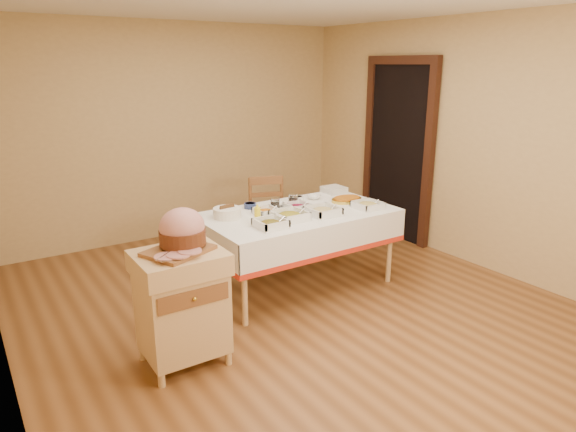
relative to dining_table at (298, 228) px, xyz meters
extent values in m
plane|color=brown|center=(-0.30, -0.30, -0.60)|extent=(5.00, 5.00, 0.00)
plane|color=tan|center=(-0.30, 2.20, 0.70)|extent=(4.50, 0.00, 4.50)
plane|color=tan|center=(1.95, -0.30, 0.70)|extent=(0.00, 5.00, 5.00)
cube|color=black|center=(1.91, 0.60, 0.45)|extent=(0.06, 0.90, 2.10)
cube|color=#381B11|center=(1.89, 0.10, 0.45)|extent=(0.08, 0.10, 2.10)
cube|color=#381B11|center=(1.89, 1.10, 0.45)|extent=(0.08, 0.10, 2.10)
cube|color=#381B11|center=(1.89, 0.60, 1.55)|extent=(0.08, 1.10, 0.10)
cube|color=#D8B077|center=(0.00, 0.00, 0.13)|extent=(1.80, 1.00, 0.04)
cylinder|color=#D8B077|center=(-0.82, -0.42, -0.24)|extent=(0.05, 0.05, 0.71)
cylinder|color=#D8B077|center=(-0.82, 0.42, -0.24)|extent=(0.05, 0.05, 0.71)
cylinder|color=#D8B077|center=(0.82, -0.42, -0.24)|extent=(0.05, 0.05, 0.71)
cylinder|color=#D8B077|center=(0.82, 0.42, -0.24)|extent=(0.05, 0.05, 0.71)
cube|color=white|center=(0.00, 0.00, 0.16)|extent=(1.82, 1.02, 0.01)
cube|color=#D8B077|center=(-1.46, -0.66, -0.19)|extent=(0.57, 0.47, 0.61)
cube|color=#D8B077|center=(-1.46, -0.66, 0.18)|extent=(0.61, 0.51, 0.15)
cube|color=brown|center=(-1.46, -0.90, 0.01)|extent=(0.50, 0.01, 0.12)
sphere|color=gold|center=(-1.46, -0.91, 0.01)|extent=(0.03, 0.03, 0.03)
cylinder|color=#D8B077|center=(-1.71, -0.86, -0.55)|extent=(0.05, 0.05, 0.10)
cylinder|color=#D8B077|center=(-1.71, -0.46, -0.55)|extent=(0.05, 0.05, 0.10)
cylinder|color=#D8B077|center=(-1.20, -0.86, -0.55)|extent=(0.05, 0.05, 0.10)
cylinder|color=#D8B077|center=(-1.20, -0.46, -0.55)|extent=(0.05, 0.05, 0.10)
cube|color=brown|center=(0.11, 0.70, -0.14)|extent=(0.53, 0.51, 0.03)
cylinder|color=brown|center=(-0.11, 0.60, -0.38)|extent=(0.04, 0.04, 0.45)
cylinder|color=brown|center=(0.01, 0.93, -0.38)|extent=(0.04, 0.04, 0.45)
cylinder|color=brown|center=(0.22, 0.47, -0.38)|extent=(0.04, 0.04, 0.45)
cylinder|color=brown|center=(0.34, 0.81, -0.38)|extent=(0.04, 0.04, 0.45)
cylinder|color=brown|center=(0.01, 0.93, 0.08)|extent=(0.04, 0.04, 0.47)
cylinder|color=brown|center=(0.34, 0.81, 0.08)|extent=(0.04, 0.04, 0.47)
cube|color=brown|center=(0.17, 0.87, 0.28)|extent=(0.36, 0.16, 0.09)
cube|color=brown|center=(-1.46, -0.66, 0.27)|extent=(0.43, 0.34, 0.03)
ellipsoid|color=tan|center=(-1.40, -0.62, 0.42)|extent=(0.32, 0.29, 0.27)
cylinder|color=#592A14|center=(-1.40, -0.62, 0.35)|extent=(0.32, 0.32, 0.11)
cube|color=silver|center=(-1.51, -0.83, 0.29)|extent=(0.27, 0.12, 0.00)
cylinder|color=silver|center=(-1.54, -0.71, 0.30)|extent=(0.31, 0.09, 0.01)
cube|color=white|center=(-0.47, -0.27, 0.17)|extent=(0.25, 0.25, 0.02)
ellipsoid|color=#A52B12|center=(-0.47, -0.27, 0.19)|extent=(0.19, 0.19, 0.07)
cylinder|color=silver|center=(-0.41, -0.30, 0.20)|extent=(0.15, 0.01, 0.11)
cube|color=white|center=(-0.21, -0.17, 0.17)|extent=(0.28, 0.28, 0.02)
ellipsoid|color=orange|center=(-0.21, -0.17, 0.20)|extent=(0.22, 0.22, 0.08)
cylinder|color=silver|center=(-0.14, -0.20, 0.20)|extent=(0.16, 0.01, 0.12)
cube|color=white|center=(0.14, -0.21, 0.17)|extent=(0.27, 0.27, 0.02)
ellipsoid|color=tan|center=(0.14, -0.21, 0.20)|extent=(0.21, 0.21, 0.07)
cylinder|color=silver|center=(0.20, -0.24, 0.20)|extent=(0.15, 0.01, 0.11)
cube|color=white|center=(0.64, -0.27, 0.17)|extent=(0.25, 0.25, 0.01)
ellipsoid|color=tan|center=(0.64, -0.27, 0.19)|extent=(0.19, 0.19, 0.07)
cylinder|color=silver|center=(0.70, -0.30, 0.19)|extent=(0.13, 0.01, 0.09)
cube|color=white|center=(-0.30, 0.08, 0.17)|extent=(0.20, 0.20, 0.01)
ellipsoid|color=#BF660E|center=(-0.30, 0.08, 0.19)|extent=(0.15, 0.15, 0.05)
cylinder|color=silver|center=(-0.26, 0.06, 0.19)|extent=(0.13, 0.01, 0.10)
cube|color=white|center=(0.03, 0.05, 0.17)|extent=(0.21, 0.21, 0.01)
ellipsoid|color=maroon|center=(0.03, 0.05, 0.19)|extent=(0.16, 0.16, 0.06)
cylinder|color=silver|center=(0.08, 0.03, 0.20)|extent=(0.14, 0.01, 0.10)
cylinder|color=white|center=(-0.62, 0.27, 0.19)|extent=(0.11, 0.11, 0.05)
cylinder|color=black|center=(-0.62, 0.27, 0.20)|extent=(0.09, 0.09, 0.02)
cylinder|color=navy|center=(-0.31, 0.36, 0.19)|extent=(0.12, 0.12, 0.05)
cylinder|color=maroon|center=(-0.31, 0.36, 0.20)|extent=(0.10, 0.10, 0.02)
cylinder|color=white|center=(0.22, 0.31, 0.19)|extent=(0.10, 0.10, 0.05)
cylinder|color=#BF660E|center=(0.22, 0.31, 0.20)|extent=(0.08, 0.08, 0.02)
imported|color=white|center=(-0.04, 0.28, 0.18)|extent=(0.17, 0.17, 0.03)
imported|color=white|center=(0.41, 0.30, 0.18)|extent=(0.17, 0.17, 0.04)
cylinder|color=silver|center=(-0.14, 0.18, 0.21)|extent=(0.09, 0.09, 0.10)
cylinder|color=silver|center=(-0.14, 0.18, 0.27)|extent=(0.09, 0.09, 0.01)
cylinder|color=black|center=(-0.14, 0.18, 0.20)|extent=(0.07, 0.07, 0.08)
cylinder|color=silver|center=(0.07, 0.19, 0.22)|extent=(0.09, 0.09, 0.11)
cylinder|color=silver|center=(0.07, 0.19, 0.28)|extent=(0.10, 0.10, 0.01)
cylinder|color=black|center=(0.07, 0.19, 0.20)|extent=(0.08, 0.08, 0.08)
cylinder|color=yellow|center=(-0.50, -0.10, 0.23)|extent=(0.06, 0.06, 0.14)
cone|color=yellow|center=(-0.50, -0.10, 0.32)|extent=(0.04, 0.04, 0.04)
cylinder|color=white|center=(-0.65, 0.19, 0.21)|extent=(0.25, 0.25, 0.09)
cube|color=white|center=(0.75, 0.40, 0.17)|extent=(0.22, 0.22, 0.01)
cube|color=white|center=(0.75, 0.40, 0.18)|extent=(0.22, 0.22, 0.01)
cube|color=white|center=(0.75, 0.40, 0.19)|extent=(0.22, 0.22, 0.01)
cube|color=white|center=(0.75, 0.40, 0.21)|extent=(0.22, 0.22, 0.01)
cube|color=white|center=(0.75, 0.40, 0.22)|extent=(0.22, 0.22, 0.01)
ellipsoid|color=gold|center=(0.63, 0.04, 0.18)|extent=(0.34, 0.24, 0.03)
ellipsoid|color=#BE6714|center=(0.63, 0.04, 0.19)|extent=(0.29, 0.20, 0.04)
camera|label=1|loc=(-2.66, -3.84, 1.51)|focal=32.00mm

